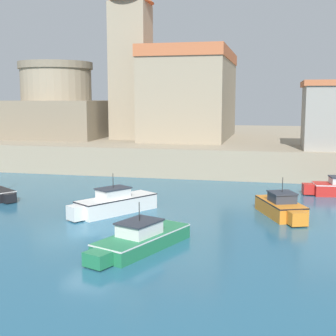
# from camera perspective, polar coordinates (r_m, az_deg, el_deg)

# --- Properties ---
(ground_plane) EXTENTS (200.00, 200.00, 0.00)m
(ground_plane) POSITION_cam_1_polar(r_m,az_deg,el_deg) (24.85, -9.77, -8.19)
(ground_plane) COLOR #28607F
(quay_seawall) EXTENTS (120.00, 40.00, 2.65)m
(quay_seawall) POSITION_cam_1_polar(r_m,az_deg,el_deg) (61.06, 4.01, 3.01)
(quay_seawall) COLOR gray
(quay_seawall) RESTS_ON ground
(motorboat_white_1) EXTENTS (4.42, 5.73, 2.52)m
(motorboat_white_1) POSITION_cam_1_polar(r_m,az_deg,el_deg) (29.33, -6.54, -4.29)
(motorboat_white_1) COLOR white
(motorboat_white_1) RESTS_ON ground
(motorboat_green_4) EXTENTS (3.80, 6.39, 2.28)m
(motorboat_green_4) POSITION_cam_1_polar(r_m,az_deg,el_deg) (22.38, -3.40, -8.60)
(motorboat_green_4) COLOR #237A4C
(motorboat_green_4) RESTS_ON ground
(motorboat_orange_5) EXTENTS (3.20, 5.03, 2.40)m
(motorboat_orange_5) POSITION_cam_1_polar(r_m,az_deg,el_deg) (29.19, 13.69, -4.65)
(motorboat_orange_5) COLOR orange
(motorboat_orange_5) RESTS_ON ground
(church) EXTENTS (13.38, 15.81, 16.62)m
(church) POSITION_cam_1_polar(r_m,az_deg,el_deg) (53.27, 1.54, 9.71)
(church) COLOR gray
(church) RESTS_ON quay_seawall
(fortress) EXTENTS (12.85, 12.85, 8.65)m
(fortress) POSITION_cam_1_polar(r_m,az_deg,el_deg) (57.52, -13.37, 6.93)
(fortress) COLOR gray
(fortress) RESTS_ON quay_seawall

